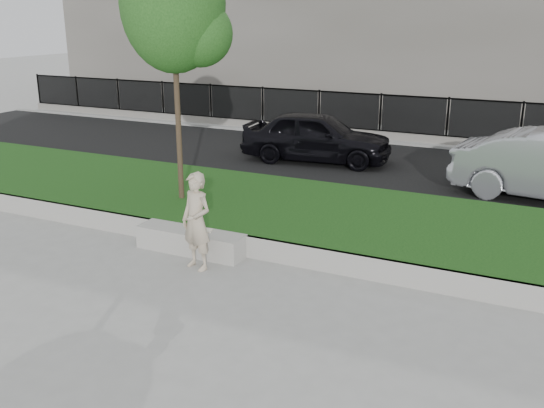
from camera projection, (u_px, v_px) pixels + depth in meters
The scene contains 11 objects.
ground at pixel (209, 277), 9.93m from camera, with size 90.00×90.00×0.00m, color gray.
grass_bank at pixel (285, 214), 12.45m from camera, with size 34.00×4.00×0.40m, color black.
grass_kerb at pixel (239, 245), 10.76m from camera, with size 34.00×0.08×0.40m, color #9C9A92.
street at pixel (365, 165), 17.23m from camera, with size 34.00×7.00×0.04m, color black.
far_pavement at pixel (404, 136), 21.09m from camera, with size 34.00×3.00×0.12m, color gray.
iron_fence at pixel (397, 127), 20.09m from camera, with size 32.00×0.30×1.50m.
stone_bench at pixel (191, 241), 10.91m from camera, with size 2.06×0.51×0.42m, color #9C9A92.
man at pixel (196, 221), 10.05m from camera, with size 0.61×0.40×1.67m, color #C3B296.
book at pixel (205, 230), 10.80m from camera, with size 0.25×0.18×0.03m, color white.
young_tree at pixel (177, 9), 11.70m from camera, with size 2.15×2.05×5.25m.
car_dark at pixel (317, 137), 17.34m from camera, with size 1.71×4.26×1.45m, color black.
Camera 1 is at (4.87, -7.77, 4.13)m, focal length 40.00 mm.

